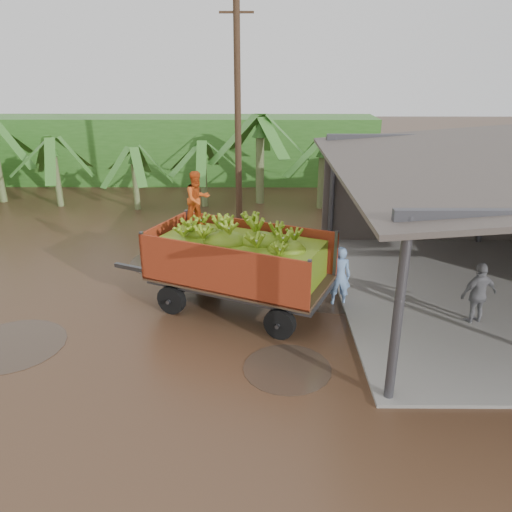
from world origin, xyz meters
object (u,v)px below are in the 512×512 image
at_px(utility_pole, 238,122).
at_px(banana_trailer, 239,260).
at_px(man_grey, 478,294).
at_px(man_blue, 339,276).

bearing_deg(utility_pole, banana_trailer, -87.82).
relative_size(banana_trailer, man_grey, 3.81).
xyz_separation_m(man_blue, man_grey, (3.46, -1.14, -0.01)).
bearing_deg(man_blue, banana_trailer, 10.47).
relative_size(man_blue, utility_pole, 0.20).
xyz_separation_m(man_grey, utility_pole, (-6.53, 7.13, 3.54)).
bearing_deg(man_blue, utility_pole, -58.18).
xyz_separation_m(banana_trailer, man_grey, (6.29, -0.86, -0.59)).
bearing_deg(banana_trailer, utility_pole, 116.29).
xyz_separation_m(banana_trailer, man_blue, (2.82, 0.28, -0.59)).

